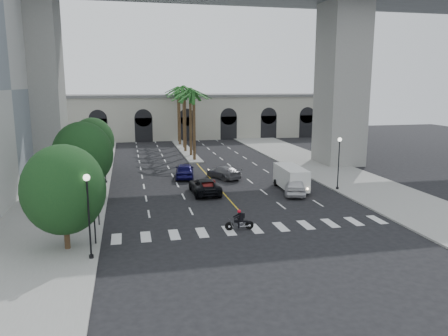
% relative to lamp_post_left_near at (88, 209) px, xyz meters
% --- Properties ---
extents(ground, '(140.00, 140.00, 0.00)m').
position_rel_lamp_post_left_near_xyz_m(ground, '(11.40, 5.00, -3.22)').
color(ground, black).
rests_on(ground, ground).
extents(sidewalk_left, '(8.00, 100.00, 0.15)m').
position_rel_lamp_post_left_near_xyz_m(sidewalk_left, '(-3.60, 20.00, -3.15)').
color(sidewalk_left, gray).
rests_on(sidewalk_left, ground).
extents(sidewalk_right, '(8.00, 100.00, 0.15)m').
position_rel_lamp_post_left_near_xyz_m(sidewalk_right, '(26.40, 20.00, -3.15)').
color(sidewalk_right, gray).
rests_on(sidewalk_right, ground).
extents(median, '(2.00, 24.00, 0.20)m').
position_rel_lamp_post_left_near_xyz_m(median, '(11.40, 43.00, -3.12)').
color(median, gray).
rests_on(median, ground).
extents(pier_building, '(71.00, 10.50, 8.50)m').
position_rel_lamp_post_left_near_xyz_m(pier_building, '(11.40, 60.00, 1.04)').
color(pier_building, '#B0AE9E').
rests_on(pier_building, ground).
extents(bridge, '(75.00, 13.00, 26.00)m').
position_rel_lamp_post_left_near_xyz_m(bridge, '(14.82, 27.00, 15.29)').
color(bridge, gray).
rests_on(bridge, ground).
extents(palm_a, '(3.20, 3.20, 10.30)m').
position_rel_lamp_post_left_near_xyz_m(palm_a, '(11.40, 33.00, 5.88)').
color(palm_a, '#47331E').
rests_on(palm_a, ground).
extents(palm_b, '(3.20, 3.20, 10.60)m').
position_rel_lamp_post_left_near_xyz_m(palm_b, '(11.50, 37.00, 6.15)').
color(palm_b, '#47331E').
rests_on(palm_b, ground).
extents(palm_c, '(3.20, 3.20, 10.10)m').
position_rel_lamp_post_left_near_xyz_m(palm_c, '(11.20, 41.00, 5.69)').
color(palm_c, '#47331E').
rests_on(palm_c, ground).
extents(palm_d, '(3.20, 3.20, 10.90)m').
position_rel_lamp_post_left_near_xyz_m(palm_d, '(11.55, 45.00, 6.43)').
color(palm_d, '#47331E').
rests_on(palm_d, ground).
extents(palm_e, '(3.20, 3.20, 10.40)m').
position_rel_lamp_post_left_near_xyz_m(palm_e, '(11.30, 49.00, 5.97)').
color(palm_e, '#47331E').
rests_on(palm_e, ground).
extents(palm_f, '(3.20, 3.20, 10.70)m').
position_rel_lamp_post_left_near_xyz_m(palm_f, '(11.60, 53.00, 6.24)').
color(palm_f, '#47331E').
rests_on(palm_f, ground).
extents(street_tree_near, '(5.20, 5.20, 6.89)m').
position_rel_lamp_post_left_near_xyz_m(street_tree_near, '(-1.60, 2.00, 0.80)').
color(street_tree_near, '#382616').
rests_on(street_tree_near, ground).
extents(street_tree_mid, '(5.44, 5.44, 7.21)m').
position_rel_lamp_post_left_near_xyz_m(street_tree_mid, '(-1.60, 15.00, 0.99)').
color(street_tree_mid, '#382616').
rests_on(street_tree_mid, ground).
extents(street_tree_far, '(5.04, 5.04, 6.68)m').
position_rel_lamp_post_left_near_xyz_m(street_tree_far, '(-1.60, 27.00, 0.68)').
color(street_tree_far, '#382616').
rests_on(street_tree_far, ground).
extents(lamp_post_left_near, '(0.40, 0.40, 5.35)m').
position_rel_lamp_post_left_near_xyz_m(lamp_post_left_near, '(0.00, 0.00, 0.00)').
color(lamp_post_left_near, black).
rests_on(lamp_post_left_near, ground).
extents(lamp_post_left_far, '(0.40, 0.40, 5.35)m').
position_rel_lamp_post_left_near_xyz_m(lamp_post_left_far, '(0.00, 21.00, 0.00)').
color(lamp_post_left_far, black).
rests_on(lamp_post_left_far, ground).
extents(lamp_post_right, '(0.40, 0.40, 5.35)m').
position_rel_lamp_post_left_near_xyz_m(lamp_post_right, '(22.80, 13.00, 0.00)').
color(lamp_post_right, black).
rests_on(lamp_post_right, ground).
extents(traffic_signal_near, '(0.25, 0.18, 3.65)m').
position_rel_lamp_post_left_near_xyz_m(traffic_signal_near, '(0.10, 2.50, -0.71)').
color(traffic_signal_near, black).
rests_on(traffic_signal_near, ground).
extents(traffic_signal_far, '(0.25, 0.18, 3.65)m').
position_rel_lamp_post_left_near_xyz_m(traffic_signal_far, '(0.10, 6.50, -0.71)').
color(traffic_signal_far, black).
rests_on(traffic_signal_far, ground).
extents(motorcycle_rider, '(2.15, 0.58, 1.54)m').
position_rel_lamp_post_left_near_xyz_m(motorcycle_rider, '(10.24, 3.51, -2.52)').
color(motorcycle_rider, black).
rests_on(motorcycle_rider, ground).
extents(car_a, '(3.47, 5.39, 1.71)m').
position_rel_lamp_post_left_near_xyz_m(car_a, '(18.04, 12.55, -2.37)').
color(car_a, silver).
rests_on(car_a, ground).
extents(car_b, '(2.26, 4.45, 1.40)m').
position_rel_lamp_post_left_near_xyz_m(car_b, '(9.90, 14.69, -2.52)').
color(car_b, '#420D0D').
rests_on(car_b, ground).
extents(car_c, '(2.62, 5.52, 1.52)m').
position_rel_lamp_post_left_near_xyz_m(car_c, '(9.58, 14.64, -2.46)').
color(car_c, black).
rests_on(car_c, ground).
extents(car_d, '(3.69, 5.30, 1.43)m').
position_rel_lamp_post_left_near_xyz_m(car_d, '(12.90, 21.09, -2.51)').
color(car_d, slate).
rests_on(car_d, ground).
extents(car_e, '(2.72, 5.28, 1.72)m').
position_rel_lamp_post_left_near_xyz_m(car_e, '(8.62, 22.29, -2.36)').
color(car_e, '#141150').
rests_on(car_e, ground).
extents(cargo_van, '(2.46, 5.65, 2.37)m').
position_rel_lamp_post_left_near_xyz_m(cargo_van, '(18.30, 14.16, -1.90)').
color(cargo_van, silver).
rests_on(cargo_van, ground).
extents(pedestrian_a, '(0.75, 0.61, 1.78)m').
position_rel_lamp_post_left_near_xyz_m(pedestrian_a, '(-2.39, 8.86, -2.18)').
color(pedestrian_a, black).
rests_on(pedestrian_a, sidewalk_left).
extents(pedestrian_b, '(1.07, 0.97, 1.79)m').
position_rel_lamp_post_left_near_xyz_m(pedestrian_b, '(-5.40, 11.89, -2.18)').
color(pedestrian_b, black).
rests_on(pedestrian_b, sidewalk_left).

